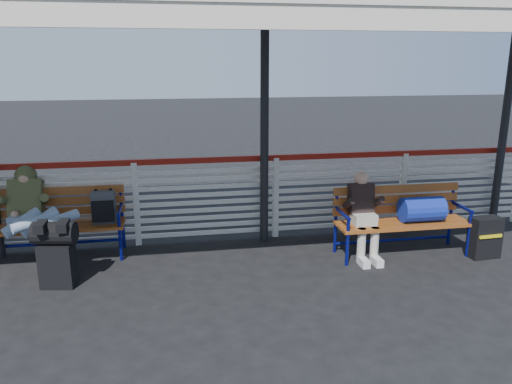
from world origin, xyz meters
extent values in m
plane|color=black|center=(0.00, 0.00, 0.00)|extent=(60.00, 60.00, 0.00)
cube|color=silver|center=(0.00, 1.90, 0.60)|extent=(12.00, 0.04, 1.04)
cube|color=maroon|center=(0.00, 1.90, 1.20)|extent=(12.00, 0.06, 0.08)
cube|color=silver|center=(0.00, 0.90, 3.08)|extent=(12.60, 3.60, 0.16)
cube|color=silver|center=(0.00, -0.85, 2.95)|extent=(12.60, 0.06, 0.30)
cylinder|color=black|center=(1.80, 1.75, 1.50)|extent=(0.12, 0.12, 3.00)
cylinder|color=black|center=(5.50, 1.75, 1.50)|extent=(0.12, 0.12, 3.00)
cube|color=black|center=(-0.85, 0.67, 0.26)|extent=(0.41, 0.29, 0.52)
cylinder|color=black|center=(-0.85, 0.67, 0.66)|extent=(0.51, 0.34, 0.27)
cube|color=#AD5C21|center=(-1.05, 1.55, 0.45)|extent=(1.80, 0.50, 0.04)
cube|color=#AD5C21|center=(-1.05, 1.81, 0.72)|extent=(1.80, 0.10, 0.40)
cylinder|color=navy|center=(-0.20, 1.35, 0.23)|extent=(0.04, 0.04, 0.45)
cylinder|color=navy|center=(-0.20, 1.82, 0.45)|extent=(0.04, 0.04, 0.90)
cube|color=#43464A|center=(-0.40, 1.55, 0.68)|extent=(0.30, 0.19, 0.42)
cube|color=#AD5C21|center=(3.52, 0.86, 0.45)|extent=(1.80, 0.50, 0.04)
cube|color=#AD5C21|center=(3.52, 1.12, 0.72)|extent=(1.80, 0.10, 0.40)
cylinder|color=navy|center=(2.67, 0.66, 0.23)|extent=(0.04, 0.04, 0.45)
cylinder|color=navy|center=(4.37, 0.66, 0.23)|extent=(0.04, 0.04, 0.45)
cylinder|color=navy|center=(2.67, 1.13, 0.45)|extent=(0.04, 0.04, 0.90)
cylinder|color=navy|center=(4.37, 1.13, 0.45)|extent=(0.04, 0.04, 0.90)
cylinder|color=navy|center=(3.77, 0.86, 0.64)|extent=(0.57, 0.33, 0.33)
cube|color=#9CB6D3|center=(-1.40, 1.55, 0.54)|extent=(0.36, 0.26, 0.18)
cube|color=#484F2A|center=(-1.40, 1.75, 0.80)|extent=(0.42, 0.38, 0.53)
sphere|color=#484F2A|center=(-1.40, 1.85, 1.08)|extent=(0.28, 0.28, 0.28)
sphere|color=tan|center=(-1.40, 1.81, 1.07)|extent=(0.21, 0.21, 0.21)
cube|color=black|center=(-0.97, 0.61, 0.76)|extent=(0.11, 0.27, 0.10)
cube|color=black|center=(-0.73, 0.61, 0.76)|extent=(0.11, 0.27, 0.10)
cube|color=#B4B1A3|center=(2.97, 0.89, 0.53)|extent=(0.30, 0.24, 0.16)
cube|color=black|center=(2.97, 1.03, 0.78)|extent=(0.32, 0.23, 0.42)
sphere|color=tan|center=(2.97, 1.05, 1.05)|extent=(0.19, 0.19, 0.19)
cylinder|color=#B4B1A3|center=(2.88, 0.71, 0.24)|extent=(0.11, 0.11, 0.46)
cylinder|color=#B4B1A3|center=(3.06, 0.71, 0.24)|extent=(0.11, 0.11, 0.46)
cube|color=silver|center=(2.88, 0.61, 0.05)|extent=(0.10, 0.24, 0.10)
cube|color=silver|center=(3.06, 0.61, 0.05)|extent=(0.10, 0.24, 0.10)
cube|color=black|center=(4.57, 0.61, 0.28)|extent=(0.41, 0.25, 0.56)
cube|color=yellow|center=(4.57, 0.49, 0.33)|extent=(0.33, 0.04, 0.04)
camera|label=1|loc=(0.47, -5.01, 2.56)|focal=35.00mm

